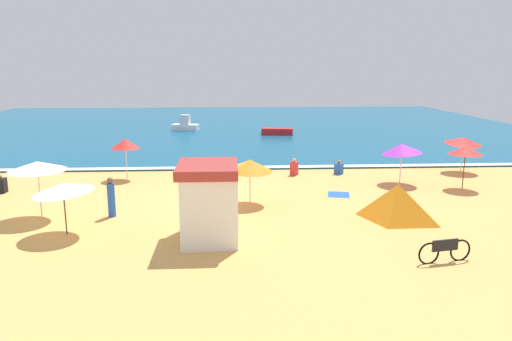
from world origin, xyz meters
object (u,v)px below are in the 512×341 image
beach_umbrella_7 (125,144)px  beachgoer_0 (1,185)px  parked_bicycle (445,250)px  small_boat_0 (277,131)px  beach_tent (397,203)px  beachgoer_9 (294,168)px  beach_umbrella_6 (463,141)px  lifeguard_cabana (208,202)px  beach_umbrella_0 (466,151)px  beach_umbrella_1 (402,149)px  small_boat_1 (185,125)px  beach_umbrella_5 (37,166)px  beach_umbrella_2 (63,188)px  beach_umbrella_4 (250,165)px  beachgoer_7 (111,198)px  beachgoer_3 (339,168)px

beach_umbrella_7 → beachgoer_0: bearing=-154.1°
parked_bicycle → small_boat_0: size_ratio=0.63×
beach_tent → beachgoer_9: size_ratio=3.06×
beach_umbrella_7 → beachgoer_9: size_ratio=2.30×
beach_umbrella_7 → beach_umbrella_6: bearing=2.3°
lifeguard_cabana → beach_umbrella_0: lifeguard_cabana is taller
beach_umbrella_0 → beach_umbrella_1: bearing=157.0°
parked_bicycle → small_boat_1: size_ratio=0.69×
beach_umbrella_0 → small_boat_1: size_ratio=0.80×
beach_umbrella_0 → beach_umbrella_7: bearing=170.0°
beach_umbrella_5 → lifeguard_cabana: bearing=-23.2°
lifeguard_cabana → parked_bicycle: (7.34, -2.43, -0.99)m
beach_umbrella_5 → beachgoer_9: bearing=32.7°
beach_umbrella_2 → beach_umbrella_6: beach_umbrella_6 is taller
beach_umbrella_0 → beachgoer_9: (-7.98, 3.43, -1.48)m
beach_umbrella_6 → beachgoer_0: beach_umbrella_6 is taller
beach_umbrella_1 → beach_umbrella_4: size_ratio=0.80×
beach_umbrella_4 → beach_umbrella_0: bearing=11.2°
parked_bicycle → small_boat_0: bearing=94.8°
beachgoer_7 → beachgoer_9: beachgoer_7 is taller
lifeguard_cabana → beach_umbrella_0: size_ratio=1.28×
small_boat_0 → small_boat_1: bearing=157.0°
beach_umbrella_0 → beach_umbrella_5: (-19.11, -3.73, 0.21)m
beach_umbrella_7 → beach_tent: bearing=-33.5°
beachgoer_7 → small_boat_0: beachgoer_7 is taller
beach_umbrella_0 → parked_bicycle: size_ratio=1.17×
beach_tent → small_boat_0: 24.25m
beach_umbrella_1 → parked_bicycle: (-2.23, -10.24, -1.44)m
beach_umbrella_7 → beachgoer_0: 6.25m
beachgoer_9 → small_boat_1: size_ratio=0.36×
beach_umbrella_0 → beach_umbrella_1: size_ratio=0.97×
beach_umbrella_0 → beachgoer_0: beach_umbrella_0 is taller
beach_tent → beachgoer_7: beachgoer_7 is taller
beach_umbrella_0 → small_boat_1: (-15.65, 22.72, -1.34)m
beach_umbrella_4 → beach_umbrella_7: (-6.40, 5.14, 0.20)m
beach_umbrella_5 → beach_tent: bearing=-4.9°
beach_umbrella_4 → beach_tent: 6.37m
beach_umbrella_7 → beach_umbrella_5: bearing=-106.7°
small_boat_1 → beach_umbrella_5: bearing=-97.4°
beach_tent → small_boat_1: small_boat_1 is taller
beach_umbrella_1 → beach_umbrella_7: bearing=172.7°
lifeguard_cabana → small_boat_1: (-3.33, 29.35, -0.82)m
beach_umbrella_5 → beach_umbrella_4: bearing=10.8°
beach_umbrella_2 → small_boat_0: beach_umbrella_2 is taller
beach_umbrella_0 → beach_umbrella_1: 3.00m
beach_tent → beachgoer_9: 8.87m
beach_umbrella_4 → beach_umbrella_5: bearing=-169.2°
beach_tent → beachgoer_9: (-2.92, 8.37, -0.32)m
beach_umbrella_1 → small_boat_0: size_ratio=0.76×
beachgoer_3 → beachgoer_9: beachgoer_9 is taller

